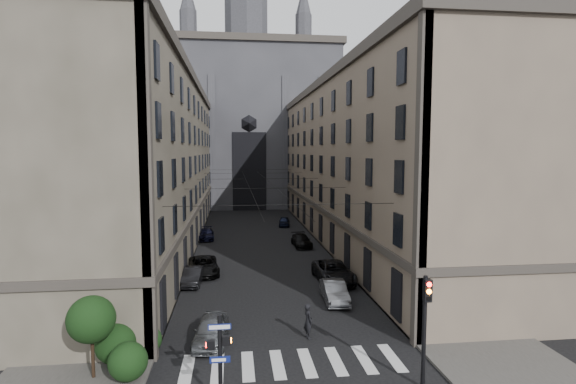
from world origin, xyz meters
name	(u,v)px	position (x,y,z in m)	size (l,w,h in m)	color
sidewalk_left	(168,243)	(-10.50, 36.00, 0.07)	(7.00, 80.00, 0.15)	#383533
sidewalk_right	(344,238)	(10.50, 36.00, 0.07)	(7.00, 80.00, 0.15)	#383533
zebra_crossing	(292,363)	(0.00, 5.00, 0.01)	(11.00, 3.20, 0.01)	beige
building_left	(139,163)	(-13.44, 36.00, 9.34)	(13.60, 60.60, 18.85)	#464136
building_right	(369,162)	(13.44, 36.00, 9.34)	(13.60, 60.60, 18.85)	brown
gothic_tower	(247,115)	(0.00, 74.96, 17.80)	(35.00, 23.00, 58.00)	#2D2D33
pedestrian_signal_left	(220,354)	(-3.51, 1.50, 2.32)	(1.02, 0.38, 4.00)	black
traffic_light_right	(425,318)	(5.60, 1.92, 3.29)	(0.34, 0.50, 5.20)	black
shrub_cluster	(112,338)	(-8.72, 5.01, 1.80)	(3.90, 4.40, 3.90)	black
tram_wires	(258,181)	(0.00, 35.63, 7.25)	(14.00, 60.00, 0.43)	black
car_left_near	(211,330)	(-4.20, 8.00, 0.75)	(1.76, 4.38, 1.49)	slate
car_left_midnear	(193,276)	(-6.20, 19.33, 0.68)	(1.44, 4.14, 1.37)	black
car_left_midfar	(204,266)	(-5.53, 22.29, 0.75)	(2.48, 5.37, 1.49)	black
car_left_far	(206,234)	(-6.20, 37.89, 0.64)	(1.79, 4.41, 1.28)	black
car_right_near	(334,292)	(4.20, 13.88, 0.73)	(1.55, 4.44, 1.46)	gray
car_right_midnear	(334,272)	(5.25, 18.71, 0.82)	(2.74, 5.93, 1.65)	black
car_right_midfar	(301,241)	(4.65, 32.43, 0.67)	(1.87, 4.61, 1.34)	black
car_right_far	(284,222)	(4.27, 46.27, 0.64)	(1.51, 3.74, 1.28)	black
pedestrian	(308,321)	(1.31, 8.00, 1.00)	(0.73, 0.48, 2.01)	black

